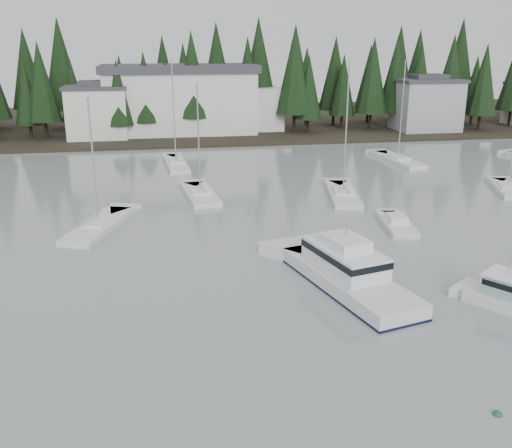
{
  "coord_description": "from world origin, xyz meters",
  "views": [
    {
      "loc": [
        -8.78,
        -13.42,
        15.3
      ],
      "look_at": [
        -2.16,
        25.37,
        2.5
      ],
      "focal_mm": 40.0,
      "sensor_mm": 36.0,
      "label": 1
    }
  ],
  "objects": [
    {
      "name": "sailboat_9",
      "position": [
        -14.19,
        34.01,
        0.05
      ],
      "size": [
        5.7,
        10.22,
        11.43
      ],
      "rotation": [
        0.0,
        0.0,
        1.25
      ],
      "color": "silver",
      "rests_on": "ground"
    },
    {
      "name": "sailboat_1",
      "position": [
        9.43,
        40.44,
        0.07
      ],
      "size": [
        4.52,
        10.23,
        14.01
      ],
      "rotation": [
        0.0,
        0.0,
        1.38
      ],
      "color": "silver",
      "rests_on": "ground"
    },
    {
      "name": "house_east_a",
      "position": [
        36.0,
        78.0,
        4.9
      ],
      "size": [
        10.6,
        8.48,
        9.25
      ],
      "color": "#999EA0",
      "rests_on": "ground"
    },
    {
      "name": "harbor_inn",
      "position": [
        -2.96,
        82.34,
        5.78
      ],
      "size": [
        29.5,
        11.5,
        10.9
      ],
      "color": "silver",
      "rests_on": "ground"
    },
    {
      "name": "sailboat_8",
      "position": [
        -6.82,
        58.37,
        0.07
      ],
      "size": [
        3.18,
        10.81,
        13.57
      ],
      "rotation": [
        0.0,
        0.0,
        1.64
      ],
      "color": "silver",
      "rests_on": "ground"
    },
    {
      "name": "sailboat_6",
      "position": [
        -4.94,
        42.84,
        0.06
      ],
      "size": [
        3.67,
        9.21,
        11.79
      ],
      "rotation": [
        0.0,
        0.0,
        1.67
      ],
      "color": "silver",
      "rests_on": "ground"
    },
    {
      "name": "runabout_1",
      "position": [
        10.87,
        30.18,
        0.13
      ],
      "size": [
        3.1,
        6.65,
        1.42
      ],
      "rotation": [
        0.0,
        0.0,
        1.43
      ],
      "color": "silver",
      "rests_on": "ground"
    },
    {
      "name": "sailboat_2",
      "position": [
        27.29,
        39.63,
        0.1
      ],
      "size": [
        5.0,
        8.41,
        14.18
      ],
      "rotation": [
        0.0,
        0.0,
        1.24
      ],
      "color": "silver",
      "rests_on": "ground"
    },
    {
      "name": "mooring_buoy_green",
      "position": [
        4.87,
        5.18,
        0.0
      ],
      "size": [
        0.42,
        0.42,
        0.42
      ],
      "primitive_type": "sphere",
      "color": "#145933",
      "rests_on": "ground"
    },
    {
      "name": "cabin_cruiser_center",
      "position": [
        2.73,
        19.01,
        0.76
      ],
      "size": [
        6.49,
        12.32,
        5.06
      ],
      "rotation": [
        0.0,
        0.0,
        1.82
      ],
      "color": "silver",
      "rests_on": "ground"
    },
    {
      "name": "house_west",
      "position": [
        -18.0,
        79.0,
        4.65
      ],
      "size": [
        9.54,
        7.42,
        8.75
      ],
      "color": "silver",
      "rests_on": "ground"
    },
    {
      "name": "sailboat_7",
      "position": [
        21.94,
        55.92,
        0.07
      ],
      "size": [
        3.62,
        10.98,
        13.41
      ],
      "rotation": [
        0.0,
        0.0,
        1.66
      ],
      "color": "silver",
      "rests_on": "ground"
    },
    {
      "name": "conifer_treeline",
      "position": [
        0.0,
        86.0,
        0.0
      ],
      "size": [
        200.0,
        22.0,
        20.0
      ],
      "primitive_type": null,
      "color": "black",
      "rests_on": "ground"
    },
    {
      "name": "far_shore_land",
      "position": [
        0.0,
        97.0,
        0.0
      ],
      "size": [
        240.0,
        54.0,
        1.0
      ],
      "primitive_type": "cube",
      "color": "black",
      "rests_on": "ground"
    }
  ]
}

